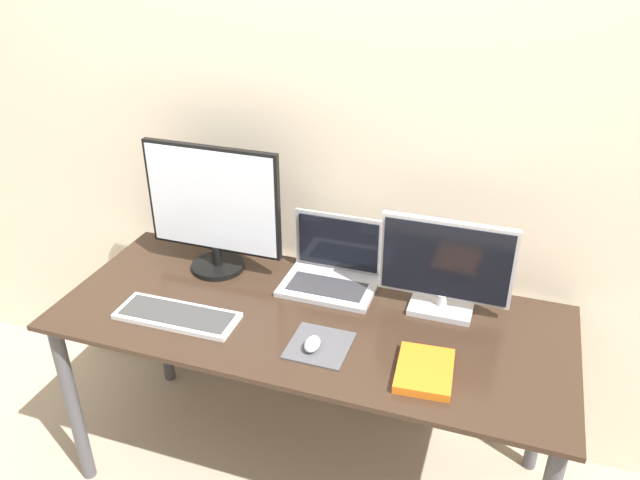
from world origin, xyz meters
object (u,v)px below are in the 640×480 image
object	(u,v)px
monitor_left	(213,208)
book	(425,371)
monitor_right	(445,268)
keyboard	(177,316)
laptop	(333,268)
mouse	(312,344)

from	to	relation	value
monitor_left	book	world-z (taller)	monitor_left
monitor_right	keyboard	world-z (taller)	monitor_right
monitor_right	book	xyz separation A→B (m)	(0.01, -0.35, -0.15)
laptop	keyboard	world-z (taller)	laptop
mouse	book	xyz separation A→B (m)	(0.35, 0.00, -0.01)
laptop	book	bearing A→B (deg)	-44.02
monitor_right	book	size ratio (longest dim) A/B	1.95
monitor_left	book	size ratio (longest dim) A/B	2.29
laptop	mouse	size ratio (longest dim) A/B	4.43
monitor_left	mouse	distance (m)	0.66
monitor_right	keyboard	bearing A→B (deg)	-157.82
monitor_left	laptop	xyz separation A→B (m)	(0.44, 0.05, -0.19)
monitor_left	laptop	bearing A→B (deg)	5.88
monitor_left	keyboard	size ratio (longest dim) A/B	1.24
monitor_right	keyboard	distance (m)	0.91
monitor_left	mouse	bearing A→B (deg)	-34.97
mouse	book	world-z (taller)	mouse
laptop	keyboard	bearing A→B (deg)	-137.87
monitor_right	mouse	size ratio (longest dim) A/B	5.83
mouse	book	bearing A→B (deg)	0.05
monitor_right	keyboard	xyz separation A→B (m)	(-0.83, -0.34, -0.16)
mouse	book	size ratio (longest dim) A/B	0.34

